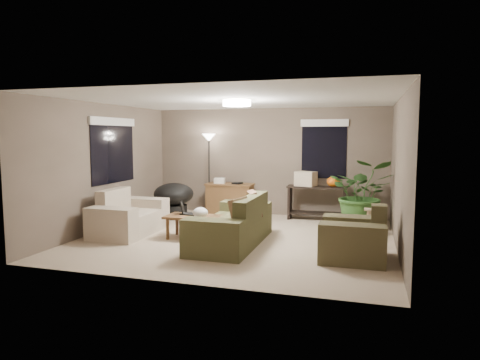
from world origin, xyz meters
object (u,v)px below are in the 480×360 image
(main_sofa, at_px, (234,227))
(coffee_table, at_px, (193,219))
(loveseat, at_px, (128,218))
(desk, at_px, (230,199))
(cat_scratching_post, at_px, (370,224))
(armchair, at_px, (354,240))
(houseplant, at_px, (362,201))
(console_table, at_px, (317,200))
(papasan_chair, at_px, (174,198))
(floor_lamp, at_px, (209,147))

(main_sofa, xyz_separation_m, coffee_table, (-0.82, 0.17, 0.06))
(loveseat, distance_m, desk, 2.68)
(cat_scratching_post, bearing_deg, coffee_table, -158.42)
(armchair, xyz_separation_m, houseplant, (0.08, 2.34, 0.25))
(main_sofa, distance_m, desk, 2.69)
(loveseat, height_order, cat_scratching_post, loveseat)
(cat_scratching_post, bearing_deg, loveseat, -164.86)
(console_table, relative_size, papasan_chair, 1.32)
(armchair, relative_size, floor_lamp, 0.52)
(coffee_table, distance_m, houseplant, 3.46)
(armchair, height_order, desk, armchair)
(coffee_table, relative_size, houseplant, 0.71)
(papasan_chair, bearing_deg, console_table, 12.71)
(floor_lamp, xyz_separation_m, cat_scratching_post, (3.70, -1.24, -1.38))
(floor_lamp, bearing_deg, console_table, -1.31)
(console_table, height_order, papasan_chair, papasan_chair)
(loveseat, relative_size, houseplant, 1.14)
(main_sofa, relative_size, loveseat, 1.38)
(houseplant, bearing_deg, cat_scratching_post, -75.98)
(loveseat, xyz_separation_m, floor_lamp, (0.73, 2.44, 1.30))
(coffee_table, bearing_deg, desk, 91.76)
(loveseat, distance_m, houseplant, 4.65)
(coffee_table, height_order, papasan_chair, papasan_chair)
(console_table, distance_m, papasan_chair, 3.22)
(main_sofa, relative_size, console_table, 1.69)
(coffee_table, xyz_separation_m, console_table, (1.95, 2.40, 0.08))
(houseplant, distance_m, cat_scratching_post, 0.71)
(cat_scratching_post, bearing_deg, papasan_chair, 173.66)
(papasan_chair, bearing_deg, main_sofa, -42.75)
(cat_scratching_post, bearing_deg, floor_lamp, 161.45)
(papasan_chair, xyz_separation_m, houseplant, (4.12, 0.14, 0.08))
(desk, distance_m, papasan_chair, 1.31)
(console_table, xyz_separation_m, floor_lamp, (-2.57, 0.06, 1.16))
(main_sofa, relative_size, cat_scratching_post, 4.40)
(papasan_chair, bearing_deg, armchair, -28.62)
(desk, relative_size, houseplant, 0.78)
(coffee_table, height_order, houseplant, houseplant)
(floor_lamp, distance_m, houseplant, 3.75)
(armchair, distance_m, desk, 4.09)
(console_table, relative_size, cat_scratching_post, 2.60)
(main_sofa, xyz_separation_m, houseplant, (2.10, 2.00, 0.25))
(coffee_table, distance_m, floor_lamp, 2.82)
(console_table, xyz_separation_m, houseplant, (0.98, -0.57, 0.11))
(armchair, bearing_deg, console_table, 107.07)
(console_table, bearing_deg, main_sofa, -113.65)
(floor_lamp, bearing_deg, armchair, -40.59)
(main_sofa, distance_m, papasan_chair, 2.75)
(desk, bearing_deg, floor_lamp, 170.51)
(floor_lamp, bearing_deg, desk, -9.49)
(desk, relative_size, floor_lamp, 0.58)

